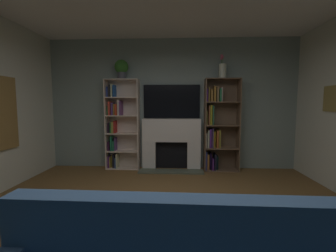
# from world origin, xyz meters

# --- Properties ---
(ground_plane) EXTENTS (6.46, 6.46, 0.00)m
(ground_plane) POSITION_xyz_m (0.00, 0.00, 0.00)
(ground_plane) COLOR brown
(wall_back_accent) EXTENTS (5.38, 0.06, 2.77)m
(wall_back_accent) POSITION_xyz_m (0.00, 2.72, 1.39)
(wall_back_accent) COLOR gray
(wall_back_accent) RESTS_ON ground_plane
(fireplace) EXTENTS (1.33, 0.52, 1.08)m
(fireplace) POSITION_xyz_m (0.00, 2.58, 0.57)
(fireplace) COLOR white
(fireplace) RESTS_ON ground_plane
(tv) EXTENTS (1.20, 0.06, 0.71)m
(tv) POSITION_xyz_m (0.00, 2.66, 1.44)
(tv) COLOR black
(tv) RESTS_ON fireplace
(bookshelf_left) EXTENTS (0.71, 0.28, 1.91)m
(bookshelf_left) POSITION_xyz_m (-1.12, 2.59, 0.95)
(bookshelf_left) COLOR beige
(bookshelf_left) RESTS_ON ground_plane
(bookshelf_right) EXTENTS (0.71, 0.34, 1.91)m
(bookshelf_right) POSITION_xyz_m (0.95, 2.57, 0.91)
(bookshelf_right) COLOR brown
(bookshelf_right) RESTS_ON ground_plane
(potted_plant) EXTENTS (0.29, 0.29, 0.40)m
(potted_plant) POSITION_xyz_m (-1.04, 2.54, 2.14)
(potted_plant) COLOR #4A4B55
(potted_plant) RESTS_ON bookshelf_left
(vase_with_flowers) EXTENTS (0.15, 0.15, 0.48)m
(vase_with_flowers) POSITION_xyz_m (1.04, 2.54, 2.08)
(vase_with_flowers) COLOR silver
(vase_with_flowers) RESTS_ON bookshelf_right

